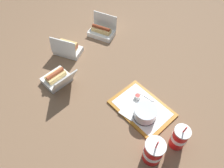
{
  "coord_description": "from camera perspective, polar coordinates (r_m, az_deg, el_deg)",
  "views": [
    {
      "loc": [
        0.67,
        -0.6,
        1.18
      ],
      "look_at": [
        0.01,
        -0.01,
        0.05
      ],
      "focal_mm": 35.0,
      "sensor_mm": 36.0,
      "label": 1
    }
  ],
  "objects": [
    {
      "name": "napkin_stack",
      "position": [
        1.36,
        4.64,
        -7.11
      ],
      "size": [
        0.12,
        0.12,
        0.0
      ],
      "primitive_type": "cube",
      "rotation": [
        0.0,
        0.0,
        0.17
      ],
      "color": "white",
      "rests_on": "food_tray"
    },
    {
      "name": "clamshell_hotdog_left",
      "position": [
        1.83,
        -2.68,
        13.68
      ],
      "size": [
        0.24,
        0.21,
        0.16
      ],
      "color": "white",
      "rests_on": "ground_plane"
    },
    {
      "name": "ketchup_cup",
      "position": [
        1.41,
        6.69,
        -3.19
      ],
      "size": [
        0.04,
        0.04,
        0.02
      ],
      "color": "white",
      "rests_on": "food_tray"
    },
    {
      "name": "clamshell_sandwich_center",
      "position": [
        1.7,
        -11.57,
        9.0
      ],
      "size": [
        0.24,
        0.21,
        0.16
      ],
      "color": "white",
      "rests_on": "ground_plane"
    },
    {
      "name": "cake_container",
      "position": [
        1.32,
        8.67,
        -7.54
      ],
      "size": [
        0.14,
        0.14,
        0.07
      ],
      "color": "black",
      "rests_on": "food_tray"
    },
    {
      "name": "soda_cup_right",
      "position": [
        1.25,
        17.17,
        -13.23
      ],
      "size": [
        0.09,
        0.09,
        0.22
      ],
      "color": "red",
      "rests_on": "ground_plane"
    },
    {
      "name": "plastic_fork",
      "position": [
        1.43,
        9.02,
        -3.26
      ],
      "size": [
        0.11,
        0.03,
        0.0
      ],
      "primitive_type": "cube",
      "rotation": [
        0.0,
        0.0,
        0.16
      ],
      "color": "white",
      "rests_on": "food_tray"
    },
    {
      "name": "soda_cup_front",
      "position": [
        1.19,
        10.74,
        -16.96
      ],
      "size": [
        0.11,
        0.11,
        0.23
      ],
      "color": "red",
      "rests_on": "ground_plane"
    },
    {
      "name": "food_tray",
      "position": [
        1.39,
        7.83,
        -6.33
      ],
      "size": [
        0.37,
        0.26,
        0.01
      ],
      "color": "#A56619",
      "rests_on": "ground_plane"
    },
    {
      "name": "clamshell_hotdog_corner",
      "position": [
        1.52,
        -14.09,
        1.41
      ],
      "size": [
        0.23,
        0.19,
        0.17
      ],
      "color": "white",
      "rests_on": "ground_plane"
    },
    {
      "name": "ground_plane",
      "position": [
        1.48,
        0.0,
        -0.58
      ],
      "size": [
        3.2,
        3.2,
        0.0
      ],
      "primitive_type": "plane",
      "color": "brown"
    }
  ]
}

